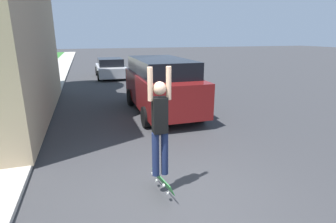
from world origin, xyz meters
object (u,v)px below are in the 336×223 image
object	(u,v)px
car_down_street	(110,68)
skateboarder	(160,122)
suv_parked	(161,84)
skateboard	(162,181)

from	to	relation	value
car_down_street	skateboarder	distance (m)	14.74
suv_parked	car_down_street	xyz separation A→B (m)	(-0.97, 9.54, -0.46)
suv_parked	skateboard	xyz separation A→B (m)	(-1.50, -5.23, -0.82)
suv_parked	car_down_street	bearing A→B (deg)	95.78
car_down_street	skateboarder	size ratio (longest dim) A/B	2.10
suv_parked	skateboarder	bearing A→B (deg)	-106.37
suv_parked	skateboarder	xyz separation A→B (m)	(-1.52, -5.17, 0.31)
car_down_street	skateboard	distance (m)	14.79
car_down_street	skateboarder	bearing A→B (deg)	-92.15
skateboarder	suv_parked	bearing A→B (deg)	73.63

